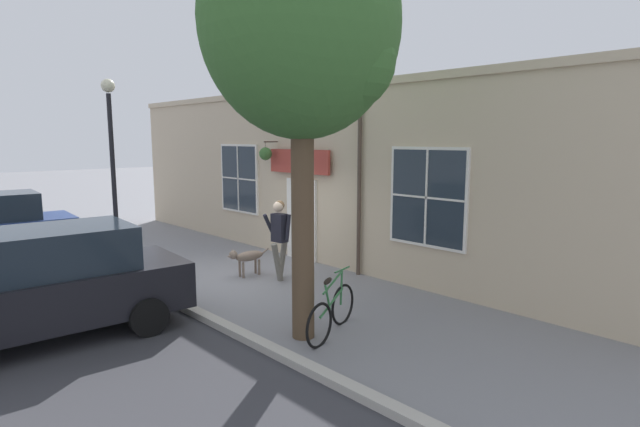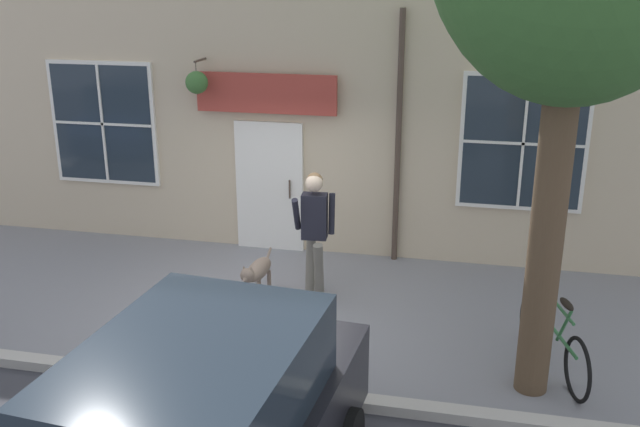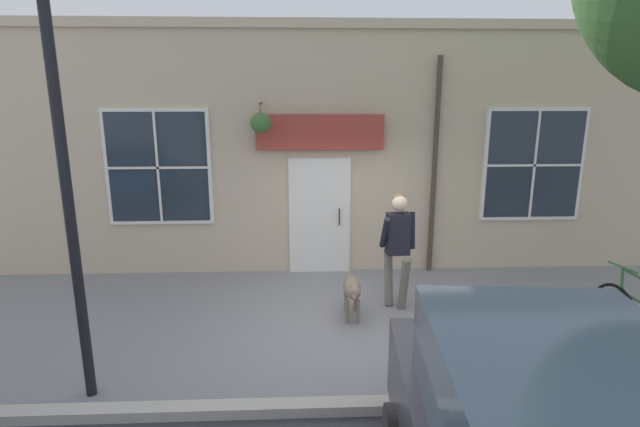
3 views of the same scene
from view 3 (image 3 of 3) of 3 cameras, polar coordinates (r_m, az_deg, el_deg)
ground_plane at (r=7.33m, az=3.83°, el=-12.45°), size 90.00×90.00×0.00m
storefront_facade at (r=8.96m, az=2.40°, el=7.25°), size 0.95×18.00×4.41m
pedestrian_walking at (r=7.54m, az=8.89°, el=-2.94°), size 0.60×0.55×1.79m
dog_on_leash at (r=7.29m, az=3.69°, el=-8.66°), size 1.12×0.29×0.68m
street_lamp at (r=5.47m, az=-27.78°, el=9.54°), size 0.32×0.32×4.52m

